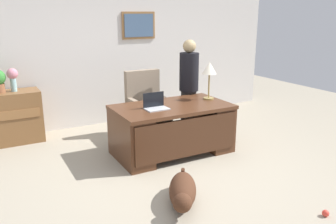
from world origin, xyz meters
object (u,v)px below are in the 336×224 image
at_px(desk, 173,128).
at_px(vase_with_flowers, 13,77).
at_px(dog_lying, 183,191).
at_px(laptop, 155,105).
at_px(desk_lamp, 209,70).
at_px(armchair, 147,108).
at_px(dog_toy_ball, 326,213).
at_px(person_standing, 189,87).

relative_size(desk, vase_with_flowers, 4.61).
relative_size(dog_lying, laptop, 2.39).
bearing_deg(dog_lying, desk_lamp, 47.37).
height_order(laptop, desk_lamp, desk_lamp).
height_order(dog_lying, vase_with_flowers, vase_with_flowers).
bearing_deg(armchair, dog_toy_ball, -79.61).
relative_size(dog_lying, vase_with_flowers, 2.08).
bearing_deg(desk, laptop, -176.24).
xyz_separation_m(desk, vase_with_flowers, (-1.96, 1.64, 0.68)).
bearing_deg(dog_toy_ball, laptop, 110.73).
bearing_deg(laptop, armchair, 72.83).
relative_size(desk_lamp, dog_toy_ball, 7.97).
bearing_deg(armchair, desk, -88.68).
distance_m(desk_lamp, vase_with_flowers, 3.07).
relative_size(armchair, desk_lamp, 1.92).
bearing_deg(armchair, vase_with_flowers, 158.29).
bearing_deg(dog_lying, laptop, 75.84).
xyz_separation_m(desk_lamp, vase_with_flowers, (-2.65, 1.55, -0.11)).
relative_size(dog_lying, dog_toy_ball, 10.55).
distance_m(desk, dog_toy_ball, 2.35).
distance_m(desk_lamp, dog_toy_ball, 2.62).
xyz_separation_m(desk, armchair, (-0.02, 0.87, 0.10)).
relative_size(desk, desk_lamp, 2.93).
bearing_deg(desk, dog_lying, -115.10).
distance_m(laptop, dog_toy_ball, 2.51).
bearing_deg(person_standing, armchair, 159.58).
bearing_deg(dog_lying, person_standing, 56.85).
distance_m(desk, desk_lamp, 1.05).
relative_size(armchair, dog_lying, 1.45).
height_order(laptop, dog_toy_ball, laptop).
bearing_deg(person_standing, desk_lamp, -85.60).
bearing_deg(vase_with_flowers, desk, -39.90).
distance_m(dog_lying, vase_with_flowers, 3.39).
relative_size(armchair, laptop, 3.48).
bearing_deg(dog_lying, vase_with_flowers, 114.17).
height_order(armchair, dog_toy_ball, armchair).
distance_m(armchair, laptop, 0.97).
height_order(desk, armchair, armchair).
height_order(laptop, vase_with_flowers, vase_with_flowers).
bearing_deg(vase_with_flowers, dog_lying, -65.83).
distance_m(person_standing, dog_toy_ball, 2.98).
bearing_deg(armchair, desk_lamp, -47.43).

